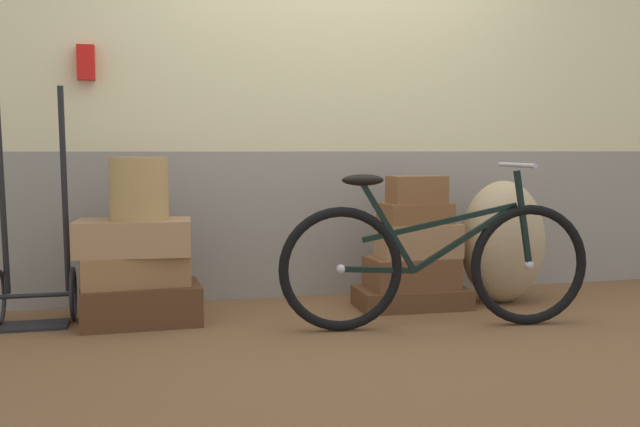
% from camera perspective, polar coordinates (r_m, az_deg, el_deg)
% --- Properties ---
extents(ground, '(9.69, 5.20, 0.06)m').
position_cam_1_polar(ground, '(4.13, 3.52, -8.67)').
color(ground, brown).
extents(station_building, '(7.69, 0.74, 2.57)m').
position_cam_1_polar(station_building, '(4.84, 0.59, 9.09)').
color(station_building, gray).
rests_on(station_building, ground).
extents(suitcase_0, '(0.64, 0.42, 0.21)m').
position_cam_1_polar(suitcase_0, '(4.15, -13.66, -6.82)').
color(suitcase_0, '#4C2D19').
rests_on(suitcase_0, ground).
extents(suitcase_1, '(0.59, 0.37, 0.17)m').
position_cam_1_polar(suitcase_1, '(4.13, -14.16, -4.23)').
color(suitcase_1, olive).
rests_on(suitcase_1, suitcase_0).
extents(suitcase_2, '(0.63, 0.41, 0.19)m').
position_cam_1_polar(suitcase_2, '(4.11, -14.20, -1.78)').
color(suitcase_2, '#9E754C').
rests_on(suitcase_2, suitcase_1).
extents(suitcase_3, '(0.67, 0.40, 0.12)m').
position_cam_1_polar(suitcase_3, '(4.48, 7.09, -6.46)').
color(suitcase_3, brown).
rests_on(suitcase_3, ground).
extents(suitcase_4, '(0.53, 0.33, 0.19)m').
position_cam_1_polar(suitcase_4, '(4.45, 7.08, -4.55)').
color(suitcase_4, brown).
rests_on(suitcase_4, suitcase_3).
extents(suitcase_5, '(0.48, 0.27, 0.20)m').
position_cam_1_polar(suitcase_5, '(4.44, 7.60, -2.07)').
color(suitcase_5, '#9E754C').
rests_on(suitcase_5, suitcase_4).
extents(suitcase_6, '(0.42, 0.28, 0.12)m').
position_cam_1_polar(suitcase_6, '(4.43, 7.39, 0.01)').
color(suitcase_6, brown).
rests_on(suitcase_6, suitcase_5).
extents(suitcase_7, '(0.33, 0.21, 0.16)m').
position_cam_1_polar(suitcase_7, '(4.43, 7.49, 1.85)').
color(suitcase_7, brown).
rests_on(suitcase_7, suitcase_6).
extents(wicker_basket, '(0.31, 0.31, 0.34)m').
position_cam_1_polar(wicker_basket, '(4.08, -13.81, 1.89)').
color(wicker_basket, '#A8844C').
rests_on(wicker_basket, suitcase_2).
extents(luggage_trolley, '(0.40, 0.37, 1.28)m').
position_cam_1_polar(luggage_trolley, '(4.28, -21.12, -4.09)').
color(luggage_trolley, black).
rests_on(luggage_trolley, ground).
extents(burlap_sack, '(0.53, 0.45, 0.75)m').
position_cam_1_polar(burlap_sack, '(4.69, 13.93, -2.12)').
color(burlap_sack, tan).
rests_on(burlap_sack, ground).
extents(bicycle, '(1.67, 0.46, 0.87)m').
position_cam_1_polar(bicycle, '(3.94, 8.93, -3.78)').
color(bicycle, black).
rests_on(bicycle, ground).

